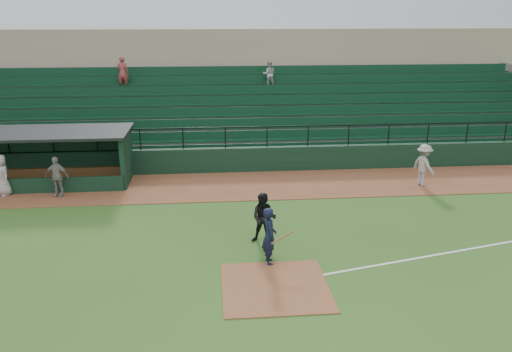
{
  "coord_description": "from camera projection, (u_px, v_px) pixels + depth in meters",
  "views": [
    {
      "loc": [
        -1.7,
        -13.83,
        7.4
      ],
      "look_at": [
        0.0,
        5.0,
        1.4
      ],
      "focal_mm": 36.26,
      "sensor_mm": 36.0,
      "label": 1
    }
  ],
  "objects": [
    {
      "name": "ground",
      "position": [
        271.0,
        270.0,
        15.52
      ],
      "size": [
        90.0,
        90.0,
        0.0
      ],
      "primitive_type": "plane",
      "color": "#2F581C",
      "rests_on": "ground"
    },
    {
      "name": "warning_track",
      "position": [
        250.0,
        185.0,
        23.11
      ],
      "size": [
        40.0,
        4.0,
        0.03
      ],
      "primitive_type": "cube",
      "color": "brown",
      "rests_on": "ground"
    },
    {
      "name": "home_plate_dirt",
      "position": [
        275.0,
        287.0,
        14.56
      ],
      "size": [
        3.0,
        3.0,
        0.03
      ],
      "primitive_type": "cube",
      "color": "brown",
      "rests_on": "ground"
    },
    {
      "name": "foul_line",
      "position": [
        503.0,
        243.0,
        17.34
      ],
      "size": [
        17.49,
        4.44,
        0.01
      ],
      "primitive_type": "cube",
      "rotation": [
        0.0,
        0.0,
        0.24
      ],
      "color": "white",
      "rests_on": "ground"
    },
    {
      "name": "stadium_structure",
      "position": [
        238.0,
        103.0,
        30.45
      ],
      "size": [
        38.0,
        13.08,
        6.4
      ],
      "color": "black",
      "rests_on": "ground"
    },
    {
      "name": "dugout",
      "position": [
        32.0,
        153.0,
        23.35
      ],
      "size": [
        8.9,
        3.2,
        2.42
      ],
      "color": "black",
      "rests_on": "ground"
    },
    {
      "name": "batter_at_plate",
      "position": [
        269.0,
        236.0,
        15.71
      ],
      "size": [
        1.04,
        0.72,
        1.82
      ],
      "color": "black",
      "rests_on": "ground"
    },
    {
      "name": "umpire",
      "position": [
        264.0,
        218.0,
        17.17
      ],
      "size": [
        0.99,
        0.86,
        1.74
      ],
      "primitive_type": "imported",
      "rotation": [
        0.0,
        0.0,
        -0.27
      ],
      "color": "black",
      "rests_on": "ground"
    },
    {
      "name": "runner",
      "position": [
        424.0,
        165.0,
        22.81
      ],
      "size": [
        1.07,
        1.37,
        1.87
      ],
      "primitive_type": "imported",
      "rotation": [
        0.0,
        0.0,
        1.92
      ],
      "color": "#A29D98",
      "rests_on": "warning_track"
    },
    {
      "name": "dugout_player_a",
      "position": [
        57.0,
        177.0,
        21.48
      ],
      "size": [
        1.06,
        0.58,
        1.71
      ],
      "primitive_type": "imported",
      "rotation": [
        0.0,
        0.0,
        -0.17
      ],
      "color": "gray",
      "rests_on": "warning_track"
    },
    {
      "name": "dugout_player_b",
      "position": [
        2.0,
        175.0,
        21.58
      ],
      "size": [
        1.02,
        1.0,
        1.77
      ],
      "primitive_type": "imported",
      "rotation": [
        0.0,
        0.0,
        -0.75
      ],
      "color": "#ADA6A2",
      "rests_on": "warning_track"
    }
  ]
}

